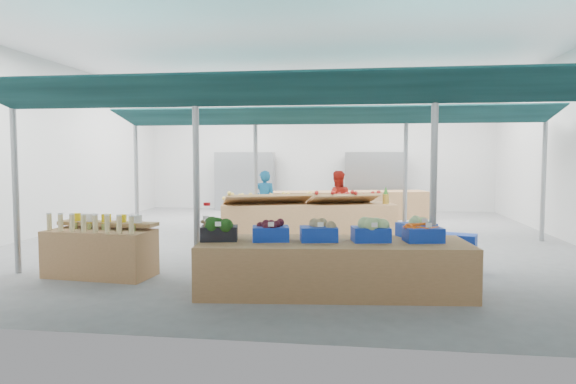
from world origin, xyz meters
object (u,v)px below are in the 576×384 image
object	(u,v)px
bottle_shelf	(102,250)
veg_counter	(333,267)
vendor_right	(337,202)
fruit_counter	(308,222)
vendor_left	(264,201)
crate_stack	(459,253)

from	to	relation	value
bottle_shelf	veg_counter	distance (m)	3.70
vendor_right	veg_counter	bearing A→B (deg)	81.17
fruit_counter	vendor_left	size ratio (longest dim) A/B	2.50
vendor_left	fruit_counter	bearing A→B (deg)	126.75
crate_stack	vendor_left	size ratio (longest dim) A/B	0.41
bottle_shelf	fruit_counter	xyz separation A→B (m)	(2.89, 3.88, 0.00)
bottle_shelf	fruit_counter	distance (m)	4.84
veg_counter	vendor_left	size ratio (longest dim) A/B	2.40
veg_counter	vendor_right	world-z (taller)	vendor_right
bottle_shelf	veg_counter	world-z (taller)	bottle_shelf
vendor_left	vendor_right	size ratio (longest dim) A/B	1.00
veg_counter	vendor_right	bearing A→B (deg)	86.32
fruit_counter	vendor_right	world-z (taller)	vendor_right
bottle_shelf	vendor_right	xyz separation A→B (m)	(3.49, 4.98, 0.36)
vendor_left	vendor_right	xyz separation A→B (m)	(1.80, 0.00, 0.00)
crate_stack	bottle_shelf	bearing A→B (deg)	-169.44
fruit_counter	vendor_right	distance (m)	1.30
crate_stack	vendor_right	xyz separation A→B (m)	(-2.15, 3.93, 0.46)
bottle_shelf	veg_counter	bearing A→B (deg)	-2.16
bottle_shelf	crate_stack	size ratio (longest dim) A/B	2.75
vendor_right	vendor_left	bearing A→B (deg)	-10.74
vendor_left	vendor_right	bearing A→B (deg)	169.26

